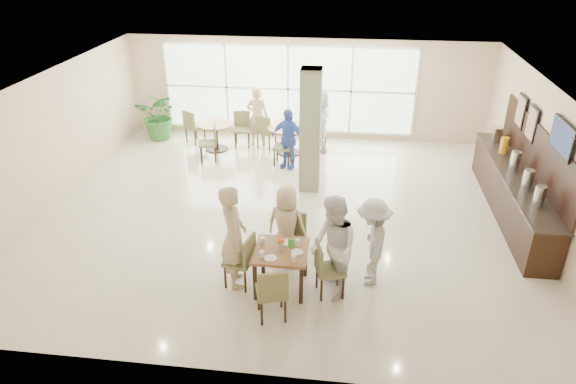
# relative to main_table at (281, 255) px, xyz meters

# --- Properties ---
(ground) EXTENTS (10.00, 10.00, 0.00)m
(ground) POSITION_rel_main_table_xyz_m (-0.26, 2.57, -0.65)
(ground) COLOR beige
(ground) RESTS_ON ground
(room_shell) EXTENTS (10.00, 10.00, 10.00)m
(room_shell) POSITION_rel_main_table_xyz_m (-0.26, 2.57, 1.06)
(room_shell) COLOR white
(room_shell) RESTS_ON ground
(window_bank) EXTENTS (7.00, 0.04, 7.00)m
(window_bank) POSITION_rel_main_table_xyz_m (-0.76, 7.03, 0.75)
(window_bank) COLOR silver
(window_bank) RESTS_ON ground
(column) EXTENTS (0.45, 0.45, 2.80)m
(column) POSITION_rel_main_table_xyz_m (0.14, 3.77, 0.75)
(column) COLOR #6F7652
(column) RESTS_ON ground
(main_table) EXTENTS (0.88, 0.88, 0.75)m
(main_table) POSITION_rel_main_table_xyz_m (0.00, 0.00, 0.00)
(main_table) COLOR brown
(main_table) RESTS_ON ground
(round_table_left) EXTENTS (1.00, 1.00, 0.75)m
(round_table_left) POSITION_rel_main_table_xyz_m (-2.57, 5.81, -0.10)
(round_table_left) COLOR brown
(round_table_left) RESTS_ON ground
(round_table_right) EXTENTS (1.19, 1.19, 0.75)m
(round_table_right) POSITION_rel_main_table_xyz_m (-0.58, 5.80, -0.06)
(round_table_right) COLOR brown
(round_table_right) RESTS_ON ground
(chairs_main_table) EXTENTS (2.07, 2.07, 0.95)m
(chairs_main_table) POSITION_rel_main_table_xyz_m (0.02, -0.01, -0.17)
(chairs_main_table) COLOR brown
(chairs_main_table) RESTS_ON ground
(chairs_table_left) EXTENTS (1.93, 1.79, 0.95)m
(chairs_table_left) POSITION_rel_main_table_xyz_m (-2.60, 5.81, -0.17)
(chairs_table_left) COLOR brown
(chairs_table_left) RESTS_ON ground
(chairs_table_right) EXTENTS (1.96, 1.74, 0.95)m
(chairs_table_right) POSITION_rel_main_table_xyz_m (-0.59, 5.80, -0.17)
(chairs_table_right) COLOR brown
(chairs_table_right) RESTS_ON ground
(tabletop_clutter) EXTENTS (0.74, 0.69, 0.21)m
(tabletop_clutter) POSITION_rel_main_table_xyz_m (0.01, -0.02, 0.16)
(tabletop_clutter) COLOR white
(tabletop_clutter) RESTS_ON main_table
(buffet_counter) EXTENTS (0.64, 4.70, 1.95)m
(buffet_counter) POSITION_rel_main_table_xyz_m (4.44, 3.08, -0.09)
(buffet_counter) COLOR black
(buffet_counter) RESTS_ON ground
(wall_tv) EXTENTS (0.06, 1.00, 0.58)m
(wall_tv) POSITION_rel_main_table_xyz_m (4.68, 1.97, 1.50)
(wall_tv) COLOR black
(wall_tv) RESTS_ON ground
(framed_art_a) EXTENTS (0.05, 0.55, 0.70)m
(framed_art_a) POSITION_rel_main_table_xyz_m (4.69, 3.57, 1.20)
(framed_art_a) COLOR black
(framed_art_a) RESTS_ON ground
(framed_art_b) EXTENTS (0.05, 0.55, 0.70)m
(framed_art_b) POSITION_rel_main_table_xyz_m (4.69, 4.37, 1.20)
(framed_art_b) COLOR black
(framed_art_b) RESTS_ON ground
(potted_plant) EXTENTS (1.24, 1.24, 1.37)m
(potted_plant) POSITION_rel_main_table_xyz_m (-4.34, 6.44, 0.04)
(potted_plant) COLOR #2C6E2D
(potted_plant) RESTS_ON ground
(teen_left) EXTENTS (0.63, 0.77, 1.82)m
(teen_left) POSITION_rel_main_table_xyz_m (-0.79, 0.04, 0.26)
(teen_left) COLOR tan
(teen_left) RESTS_ON ground
(teen_far) EXTENTS (0.80, 0.55, 1.50)m
(teen_far) POSITION_rel_main_table_xyz_m (-0.01, 0.79, 0.10)
(teen_far) COLOR tan
(teen_far) RESTS_ON ground
(teen_right) EXTENTS (0.95, 1.05, 1.78)m
(teen_right) POSITION_rel_main_table_xyz_m (0.84, -0.07, 0.24)
(teen_right) COLOR white
(teen_right) RESTS_ON ground
(teen_standing) EXTENTS (0.60, 1.02, 1.57)m
(teen_standing) POSITION_rel_main_table_xyz_m (1.47, 0.35, 0.14)
(teen_standing) COLOR #ACACAE
(teen_standing) RESTS_ON ground
(adult_a) EXTENTS (1.02, 0.80, 1.53)m
(adult_a) POSITION_rel_main_table_xyz_m (-0.50, 4.88, 0.12)
(adult_a) COLOR #4366CB
(adult_a) RESTS_ON ground
(adult_b) EXTENTS (1.26, 1.80, 1.78)m
(adult_b) POSITION_rel_main_table_xyz_m (0.20, 5.79, 0.24)
(adult_b) COLOR white
(adult_b) RESTS_ON ground
(adult_standing) EXTENTS (0.62, 0.42, 1.66)m
(adult_standing) POSITION_rel_main_table_xyz_m (-1.50, 6.27, 0.18)
(adult_standing) COLOR tan
(adult_standing) RESTS_ON ground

